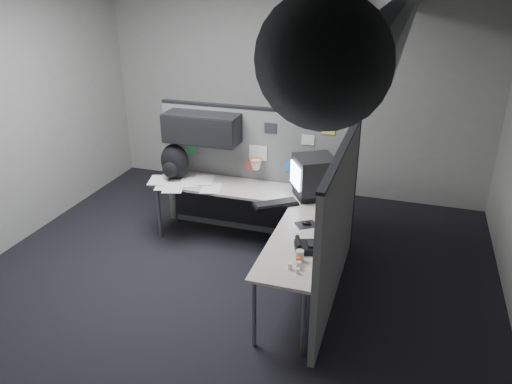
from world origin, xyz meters
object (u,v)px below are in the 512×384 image
(monitor, at_px, (314,177))
(keyboard, at_px, (275,204))
(backpack, at_px, (174,162))
(desk, at_px, (260,209))
(phone, at_px, (305,246))

(monitor, bearing_deg, keyboard, -119.35)
(keyboard, height_order, backpack, backpack)
(keyboard, xyz_separation_m, backpack, (-1.40, 0.38, 0.19))
(desk, height_order, backpack, backpack)
(desk, distance_m, backpack, 1.27)
(backpack, bearing_deg, monitor, 16.85)
(monitor, distance_m, backpack, 1.74)
(monitor, xyz_separation_m, backpack, (-1.74, 0.02, -0.03))
(keyboard, bearing_deg, desk, 166.24)
(desk, bearing_deg, monitor, 26.43)
(desk, xyz_separation_m, keyboard, (0.21, -0.09, 0.14))
(desk, relative_size, keyboard, 4.61)
(desk, bearing_deg, keyboard, -22.50)
(monitor, height_order, phone, monitor)
(desk, relative_size, phone, 8.55)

